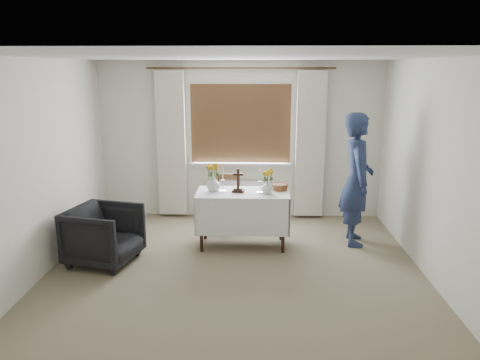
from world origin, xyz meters
name	(u,v)px	position (x,y,z in m)	size (l,w,h in m)	color
ground	(234,282)	(0.00, 0.00, 0.00)	(5.00, 5.00, 0.00)	#7F7458
altar_table	(243,219)	(0.07, 1.14, 0.38)	(1.24, 0.64, 0.76)	white
wooden_chair	(228,202)	(-0.18, 1.89, 0.40)	(0.37, 0.37, 0.81)	brown
armchair	(104,235)	(-1.64, 0.51, 0.36)	(0.77, 0.80, 0.73)	black
person	(357,179)	(1.62, 1.31, 0.91)	(0.66, 0.44, 1.82)	navy
radiator	(240,199)	(0.00, 2.42, 0.30)	(1.10, 0.10, 0.60)	silver
wooden_cross	(238,180)	(0.01, 1.13, 0.92)	(0.15, 0.11, 0.32)	black
candlestick_left	(223,179)	(-0.20, 1.17, 0.93)	(0.09, 0.09, 0.33)	white
candlestick_right	(260,181)	(0.30, 1.11, 0.92)	(0.09, 0.09, 0.32)	white
flower_vase_left	(213,184)	(-0.33, 1.18, 0.86)	(0.19, 0.19, 0.20)	silver
flower_vase_right	(267,187)	(0.40, 1.08, 0.85)	(0.17, 0.17, 0.17)	silver
wicker_basket	(279,187)	(0.57, 1.27, 0.80)	(0.22, 0.22, 0.09)	brown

